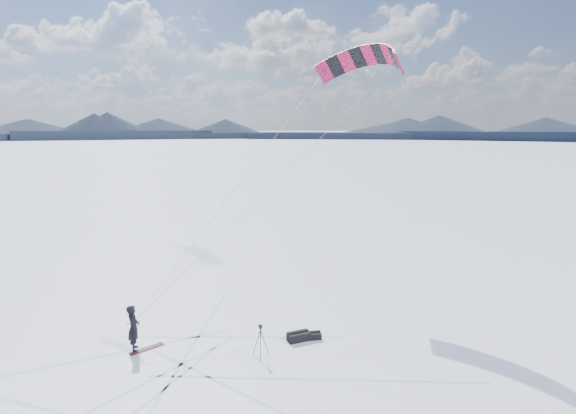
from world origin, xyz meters
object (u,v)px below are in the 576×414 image
tripod (260,336)px  gear_bag_a (299,336)px  snowboard (147,349)px  snowkiter (135,349)px  gear_bag_b (312,335)px

tripod → gear_bag_a: size_ratio=1.34×
snowboard → tripod: 4.83m
snowkiter → snowboard: size_ratio=1.38×
tripod → snowkiter: bearing=141.7°
snowkiter → snowboard: bearing=-108.1°
snowkiter → gear_bag_a: snowkiter is taller
snowkiter → tripod: (4.29, -2.97, 0.87)m
snowboard → tripod: bearing=-45.9°
gear_bag_a → gear_bag_b: bearing=-8.5°
snowkiter → snowboard: 0.47m
snowboard → gear_bag_b: bearing=-32.0°
gear_bag_a → gear_bag_b: 0.60m
snowboard → gear_bag_a: (5.83, -2.38, 0.17)m
snowboard → gear_bag_b: gear_bag_b is taller
snowkiter → snowboard: snowkiter is taller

